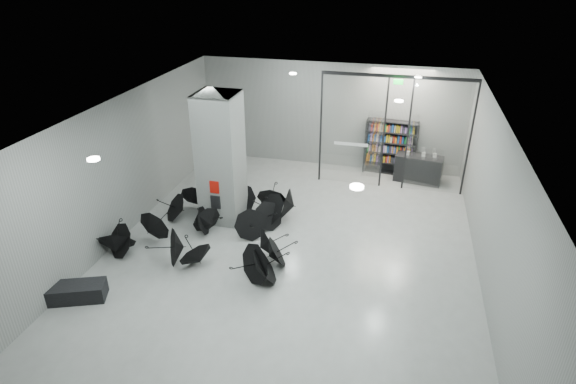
% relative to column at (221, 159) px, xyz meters
% --- Properties ---
extents(room, '(14.00, 14.02, 4.01)m').
position_rel_column_xyz_m(room, '(2.50, -2.00, 0.84)').
color(room, gray).
rests_on(room, ground).
extents(column, '(1.20, 1.20, 4.00)m').
position_rel_column_xyz_m(column, '(0.00, 0.00, 0.00)').
color(column, slate).
rests_on(column, ground).
extents(fire_cabinet, '(0.28, 0.04, 0.38)m').
position_rel_column_xyz_m(fire_cabinet, '(0.00, -0.62, -0.65)').
color(fire_cabinet, '#A50A07').
rests_on(fire_cabinet, column).
extents(info_panel, '(0.30, 0.03, 0.42)m').
position_rel_column_xyz_m(info_panel, '(0.00, -0.62, -1.15)').
color(info_panel, black).
rests_on(info_panel, column).
extents(exit_sign, '(0.30, 0.06, 0.15)m').
position_rel_column_xyz_m(exit_sign, '(4.90, 3.30, 1.82)').
color(exit_sign, '#0CE533').
rests_on(exit_sign, room).
extents(glass_partition, '(5.06, 0.08, 4.00)m').
position_rel_column_xyz_m(glass_partition, '(4.89, 3.50, 0.18)').
color(glass_partition, silver).
rests_on(glass_partition, ground).
extents(bench, '(1.42, 0.99, 0.42)m').
position_rel_column_xyz_m(bench, '(-2.00, -4.61, -1.79)').
color(bench, black).
rests_on(bench, ground).
extents(bookshelf, '(1.90, 0.58, 2.06)m').
position_rel_column_xyz_m(bookshelf, '(4.85, 4.75, -0.97)').
color(bookshelf, black).
rests_on(bookshelf, ground).
extents(shop_counter, '(1.74, 0.91, 1.00)m').
position_rel_column_xyz_m(shop_counter, '(5.93, 4.22, -1.50)').
color(shop_counter, black).
rests_on(shop_counter, ground).
extents(umbrella_cluster, '(5.51, 4.77, 1.28)m').
position_rel_column_xyz_m(umbrella_cluster, '(0.43, -1.26, -1.70)').
color(umbrella_cluster, black).
rests_on(umbrella_cluster, ground).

